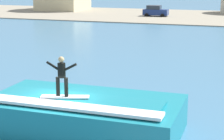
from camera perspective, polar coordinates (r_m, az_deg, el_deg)
ground_plane at (r=17.01m, az=-7.47°, el=-8.93°), size 260.00×260.00×0.00m
wave_crest at (r=16.87m, az=-4.00°, el=-6.34°), size 8.03×4.20×1.57m
surfboard at (r=16.40m, az=-6.76°, el=-3.82°), size 2.01×0.95×0.06m
surfer at (r=16.16m, az=-7.21°, el=-0.58°), size 1.34×0.32×1.64m
shoreline_bank at (r=65.97m, az=12.59°, el=7.45°), size 120.00×24.09×0.14m
car_near_shore at (r=65.03m, az=6.21°, el=8.38°), size 3.96×2.02×1.86m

